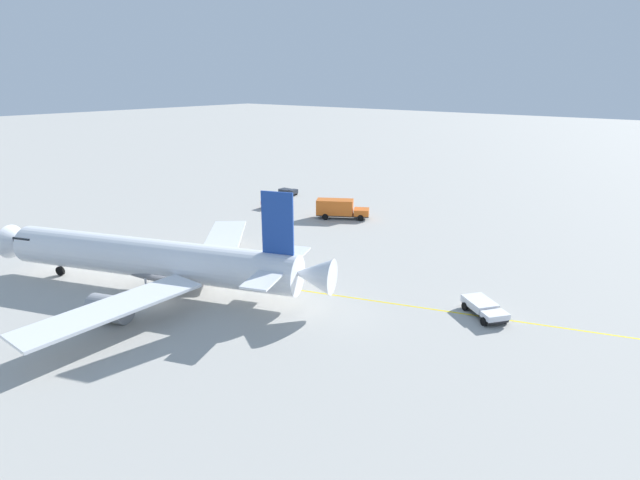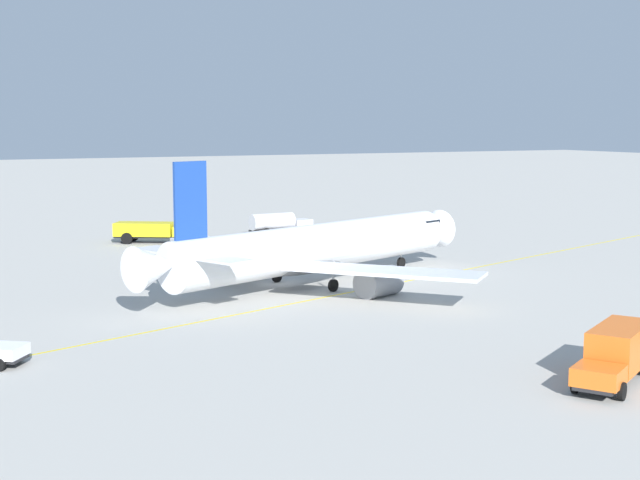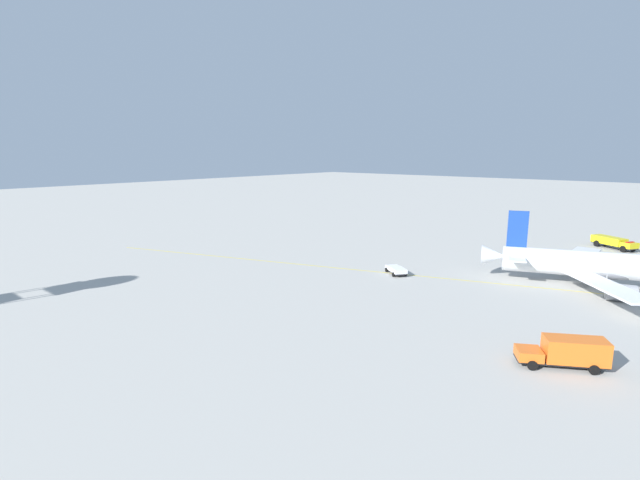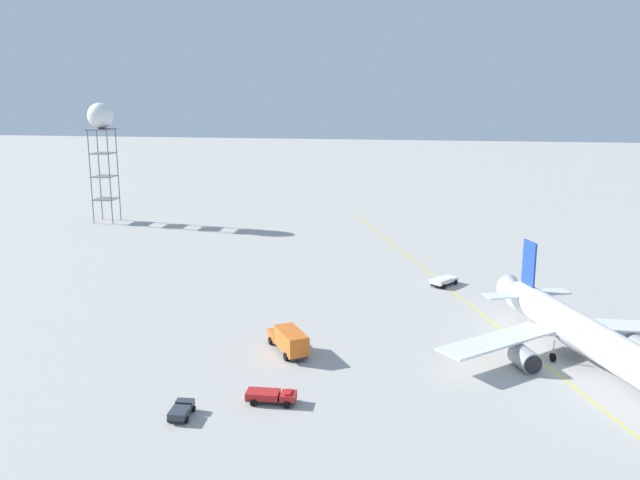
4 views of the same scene
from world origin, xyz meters
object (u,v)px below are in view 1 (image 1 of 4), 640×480
(airliner_main, at_px, (156,261))
(catering_truck_truck, at_px, (339,208))
(ops_pickup_truck, at_px, (275,202))
(baggage_truck_truck, at_px, (288,191))
(pushback_tug_truck, at_px, (484,308))

(airliner_main, bearing_deg, catering_truck_truck, -107.92)
(ops_pickup_truck, bearing_deg, baggage_truck_truck, -153.62)
(pushback_tug_truck, xyz_separation_m, catering_truck_truck, (-31.93, 19.86, 0.87))
(airliner_main, bearing_deg, ops_pickup_truck, -86.81)
(airliner_main, relative_size, catering_truck_truck, 4.47)
(airliner_main, xyz_separation_m, ops_pickup_truck, (-15.65, 35.00, -2.43))
(airliner_main, distance_m, catering_truck_truck, 35.68)
(ops_pickup_truck, height_order, catering_truck_truck, catering_truck_truck)
(pushback_tug_truck, bearing_deg, ops_pickup_truck, -166.38)
(ops_pickup_truck, bearing_deg, pushback_tug_truck, 66.44)
(ops_pickup_truck, bearing_deg, airliner_main, 23.37)
(ops_pickup_truck, height_order, baggage_truck_truck, ops_pickup_truck)
(baggage_truck_truck, distance_m, catering_truck_truck, 19.66)
(airliner_main, distance_m, pushback_tug_truck, 34.04)
(pushback_tug_truck, relative_size, ops_pickup_truck, 1.03)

